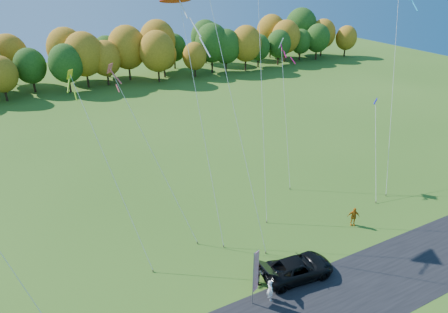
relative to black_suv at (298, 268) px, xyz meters
name	(u,v)px	position (x,y,z in m)	size (l,w,h in m)	color
ground	(263,278)	(-2.23, 0.93, -0.72)	(160.00, 160.00, 0.00)	#335E19
tree_line	(98,87)	(-2.23, 55.93, -0.72)	(116.00, 12.00, 10.00)	#1E4711
black_suv	(298,268)	(0.00, 0.00, 0.00)	(2.40, 5.21, 1.45)	black
person_tailgate_a	(270,290)	(-2.95, -0.92, 0.07)	(0.58, 0.38, 1.59)	white
person_tailgate_b	(259,273)	(-2.74, 0.77, 0.10)	(0.80, 0.63, 1.65)	gray
person_east	(353,216)	(7.95, 2.81, 0.12)	(0.99, 0.41, 1.69)	#C06B12
feather_flag	(255,272)	(-3.96, -0.63, 1.83)	(0.52, 0.26, 4.18)	#999999
kite_delta_blue	(218,36)	(-2.09, 8.11, 14.89)	(4.66, 11.16, 31.85)	#4C3F33
kite_parafoil_orange	(259,22)	(3.74, 12.08, 15.03)	(6.18, 11.94, 31.90)	#4C3F33
kite_delta_red	(195,79)	(-2.99, 10.17, 11.50)	(2.75, 8.68, 19.27)	#4C3F33
kite_parafoil_rainbow	(393,85)	(16.81, 8.49, 8.90)	(6.94, 7.91, 19.58)	#4C3F33
kite_diamond_yellow	(112,173)	(-10.25, 8.77, 5.96)	(3.15, 7.77, 13.79)	#4C3F33
kite_diamond_green	(0,252)	(-17.53, 3.79, 5.35)	(4.45, 5.17, 12.57)	#4C3F33
kite_diamond_white	(286,115)	(7.44, 12.53, 6.15)	(2.04, 5.52, 14.13)	#4C3F33
kite_diamond_pink	(155,158)	(-6.69, 9.88, 5.91)	(4.41, 7.16, 13.78)	#4C3F33
kite_diamond_blue_low	(376,150)	(14.29, 7.03, 3.22)	(4.44, 5.94, 8.37)	#4C3F33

